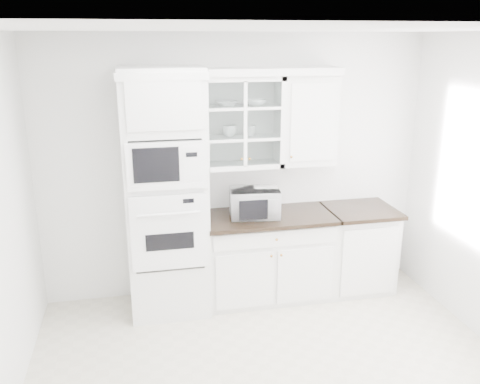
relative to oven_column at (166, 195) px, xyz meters
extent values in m
cube|color=white|center=(0.75, 0.32, 0.15)|extent=(4.00, 0.02, 2.70)
cube|color=white|center=(0.75, -1.42, 1.49)|extent=(4.00, 3.50, 0.02)
cube|color=white|center=(0.00, 0.01, 0.00)|extent=(0.76, 0.65, 2.40)
cube|color=white|center=(0.00, -0.33, -0.26)|extent=(0.70, 0.03, 0.72)
cube|color=black|center=(0.00, -0.35, -0.34)|extent=(0.44, 0.01, 0.16)
cube|color=white|center=(0.00, -0.33, 0.37)|extent=(0.70, 0.03, 0.43)
cube|color=black|center=(-0.09, -0.35, 0.39)|extent=(0.40, 0.01, 0.31)
cube|color=white|center=(1.03, 0.03, -0.76)|extent=(1.30, 0.60, 0.88)
cube|color=#2E2114|center=(1.03, 0.00, -0.30)|extent=(1.32, 0.67, 0.04)
cube|color=white|center=(2.03, 0.03, -0.76)|extent=(0.70, 0.60, 0.88)
cube|color=#2E2114|center=(2.03, 0.00, -0.30)|extent=(0.72, 0.67, 0.04)
cube|color=white|center=(0.78, 0.17, 0.65)|extent=(0.80, 0.33, 0.90)
cube|color=white|center=(0.78, 0.17, 0.50)|extent=(0.74, 0.29, 0.02)
cube|color=white|center=(0.78, 0.17, 0.80)|extent=(0.74, 0.29, 0.02)
cube|color=white|center=(1.46, 0.17, 0.65)|extent=(0.55, 0.33, 0.90)
cube|color=white|center=(0.68, 0.14, 1.14)|extent=(2.14, 0.38, 0.07)
imported|color=white|center=(0.88, 0.02, -0.14)|extent=(0.54, 0.47, 0.28)
imported|color=white|center=(0.62, 0.16, 0.84)|extent=(0.25, 0.25, 0.05)
imported|color=white|center=(0.91, 0.15, 0.84)|extent=(0.22, 0.22, 0.06)
imported|color=white|center=(0.66, 0.18, 0.57)|extent=(0.16, 0.16, 0.11)
imported|color=white|center=(0.87, 0.17, 0.56)|extent=(0.13, 0.13, 0.10)
camera|label=1|loc=(-0.26, -4.68, 1.46)|focal=38.00mm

